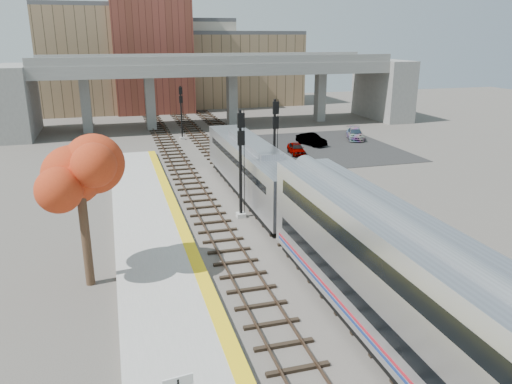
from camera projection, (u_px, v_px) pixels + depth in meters
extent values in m
plane|color=#47423D|center=(306.00, 274.00, 26.04)|extent=(160.00, 160.00, 0.00)
cube|color=#9E9E99|center=(166.00, 290.00, 24.05)|extent=(4.50, 60.00, 0.35)
cube|color=yellow|center=(204.00, 281.00, 24.51)|extent=(0.70, 60.00, 0.01)
cube|color=black|center=(202.00, 204.00, 36.61)|extent=(2.50, 95.00, 0.14)
cube|color=brown|center=(192.00, 203.00, 36.39)|extent=(0.07, 95.00, 0.14)
cube|color=brown|center=(211.00, 202.00, 36.77)|extent=(0.07, 95.00, 0.14)
cube|color=black|center=(257.00, 199.00, 37.73)|extent=(2.50, 95.00, 0.14)
cube|color=brown|center=(248.00, 198.00, 37.51)|extent=(0.07, 95.00, 0.14)
cube|color=brown|center=(266.00, 197.00, 37.89)|extent=(0.07, 95.00, 0.14)
cube|color=black|center=(306.00, 194.00, 38.80)|extent=(2.50, 95.00, 0.14)
cube|color=brown|center=(297.00, 194.00, 38.58)|extent=(0.07, 95.00, 0.14)
cube|color=brown|center=(315.00, 192.00, 38.96)|extent=(0.07, 95.00, 0.14)
cube|color=slate|center=(217.00, 68.00, 66.26)|extent=(46.00, 10.00, 1.50)
cube|color=slate|center=(225.00, 60.00, 61.49)|extent=(46.00, 0.20, 1.00)
cube|color=slate|center=(210.00, 57.00, 70.28)|extent=(46.00, 0.20, 1.00)
cube|color=slate|center=(86.00, 105.00, 63.00)|extent=(1.20, 1.60, 7.00)
cube|color=slate|center=(150.00, 103.00, 65.13)|extent=(1.20, 1.60, 7.00)
cube|color=slate|center=(232.00, 100.00, 68.07)|extent=(1.20, 1.60, 7.00)
cube|color=slate|center=(320.00, 97.00, 71.53)|extent=(1.20, 1.60, 7.00)
cube|color=slate|center=(16.00, 101.00, 60.64)|extent=(4.00, 12.00, 8.50)
cube|color=slate|center=(383.00, 89.00, 73.98)|extent=(4.00, 12.00, 8.50)
cube|color=#8E7353|center=(100.00, 61.00, 80.49)|extent=(18.00, 14.00, 16.00)
cube|color=#4C4C4F|center=(95.00, 6.00, 78.00)|extent=(18.00, 14.00, 0.60)
cube|color=beige|center=(183.00, 64.00, 89.11)|extent=(16.00, 16.00, 14.00)
cube|color=#4C4C4F|center=(181.00, 21.00, 86.92)|extent=(16.00, 16.00, 0.60)
cube|color=brown|center=(151.00, 48.00, 79.28)|extent=(12.00, 10.00, 20.00)
cube|color=#8E7353|center=(239.00, 69.00, 90.25)|extent=(20.00, 14.00, 12.00)
cube|color=#4C4C4F|center=(239.00, 33.00, 88.35)|extent=(20.00, 14.00, 0.60)
cube|color=black|center=(330.00, 147.00, 55.41)|extent=(14.00, 18.00, 0.04)
cube|color=#A8AAB2|center=(253.00, 167.00, 37.92)|extent=(3.00, 19.00, 3.20)
cube|color=black|center=(225.00, 136.00, 46.46)|extent=(2.20, 0.06, 1.10)
cube|color=black|center=(253.00, 159.00, 37.74)|extent=(3.02, 16.15, 0.50)
cube|color=black|center=(253.00, 190.00, 38.48)|extent=(2.70, 17.10, 0.50)
cube|color=#A8AAB2|center=(253.00, 143.00, 37.38)|extent=(1.60, 9.50, 0.40)
cube|color=#A8AAB2|center=(434.00, 309.00, 17.04)|extent=(3.00, 25.00, 4.60)
cube|color=black|center=(438.00, 278.00, 16.68)|extent=(3.02, 23.00, 0.75)
cube|color=black|center=(432.00, 332.00, 17.31)|extent=(3.02, 23.00, 0.65)
cube|color=#A61423|center=(429.00, 353.00, 17.57)|extent=(3.03, 24.00, 0.12)
cube|color=navy|center=(428.00, 358.00, 17.63)|extent=(3.03, 24.00, 0.12)
cube|color=black|center=(427.00, 371.00, 17.79)|extent=(2.70, 23.75, 0.40)
cube|color=#9E9E99|center=(241.00, 215.00, 34.11)|extent=(0.60, 0.60, 0.30)
cylinder|color=black|center=(240.00, 165.00, 33.05)|extent=(0.21, 0.21, 7.32)
cube|color=black|center=(241.00, 120.00, 31.91)|extent=(0.47, 0.18, 0.94)
cube|color=black|center=(241.00, 138.00, 32.26)|extent=(0.47, 0.18, 0.94)
cube|color=#9E9E99|center=(274.00, 188.00, 40.01)|extent=(0.60, 0.60, 0.30)
cylinder|color=black|center=(274.00, 146.00, 38.96)|extent=(0.21, 0.21, 7.26)
cube|color=black|center=(276.00, 108.00, 37.83)|extent=(0.47, 0.18, 0.93)
cube|color=black|center=(276.00, 123.00, 38.17)|extent=(0.47, 0.18, 0.93)
cube|color=#9E9E99|center=(182.00, 138.00, 59.54)|extent=(0.60, 0.60, 0.30)
cylinder|color=black|center=(181.00, 113.00, 58.64)|extent=(0.18, 0.18, 6.31)
cube|color=black|center=(181.00, 91.00, 57.62)|extent=(0.41, 0.18, 0.81)
cube|color=black|center=(181.00, 99.00, 57.92)|extent=(0.41, 0.18, 0.81)
cube|color=white|center=(178.00, 382.00, 14.22)|extent=(0.90, 0.16, 0.35)
cylinder|color=#382619|center=(85.00, 233.00, 24.14)|extent=(0.44, 0.44, 5.53)
ellipsoid|color=#CA421A|center=(78.00, 170.00, 23.19)|extent=(3.60, 3.60, 3.95)
imported|color=#99999E|center=(296.00, 149.00, 51.86)|extent=(1.78, 3.60, 1.18)
imported|color=#99999E|center=(311.00, 139.00, 56.14)|extent=(2.58, 4.21, 1.31)
imported|color=#99999E|center=(355.00, 134.00, 59.31)|extent=(3.22, 4.80, 1.29)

